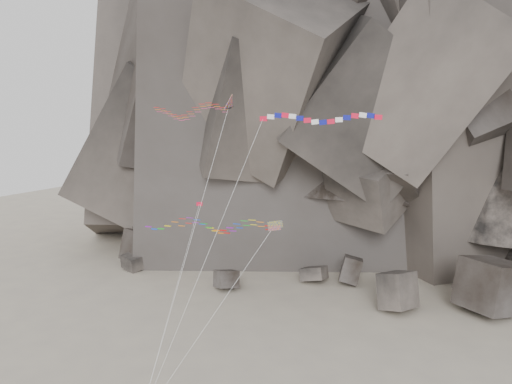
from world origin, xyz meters
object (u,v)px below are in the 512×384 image
at_px(delta_kite, 187,111).
at_px(pennant_kite, 188,243).
at_px(parafoil_kite, 204,225).
at_px(banner_kite, 318,119).

xyz_separation_m(delta_kite, pennant_kite, (3.36, -5.98, -12.41)).
bearing_deg(parafoil_kite, delta_kite, 110.80).
bearing_deg(pennant_kite, parafoil_kite, 39.45).
height_order(banner_kite, parafoil_kite, banner_kite).
xyz_separation_m(banner_kite, parafoil_kite, (-9.62, -5.44, -9.99)).
bearing_deg(banner_kite, pennant_kite, -158.46).
relative_size(banner_kite, pennant_kite, 1.49).
relative_size(delta_kite, parafoil_kite, 1.72).
bearing_deg(pennant_kite, delta_kite, 92.20).
bearing_deg(parafoil_kite, pennant_kite, -137.11).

